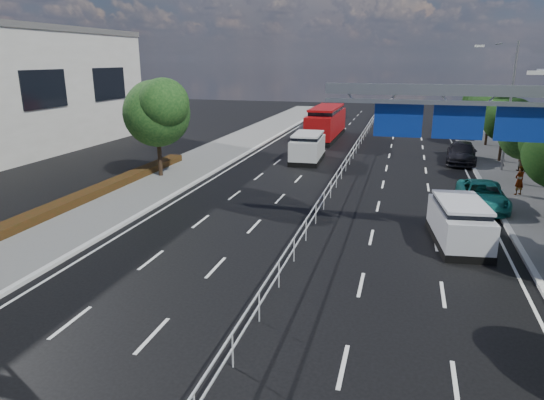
% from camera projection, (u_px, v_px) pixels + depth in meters
% --- Properties ---
extents(ground, '(160.00, 160.00, 0.00)m').
position_uv_depth(ground, '(243.00, 350.00, 13.51)').
color(ground, black).
rests_on(ground, ground).
extents(median_fence, '(0.05, 85.00, 1.02)m').
position_uv_depth(median_fence, '(345.00, 166.00, 34.19)').
color(median_fence, silver).
rests_on(median_fence, ground).
extents(overhead_gantry, '(10.24, 0.38, 7.45)m').
position_uv_depth(overhead_gantry, '(479.00, 116.00, 19.53)').
color(overhead_gantry, gray).
rests_on(overhead_gantry, ground).
extents(streetlight_far, '(2.78, 2.40, 9.00)m').
position_uv_depth(streetlight_far, '(506.00, 98.00, 33.44)').
color(streetlight_far, gray).
rests_on(streetlight_far, ground).
extents(near_tree_back, '(4.84, 4.51, 6.69)m').
position_uv_depth(near_tree_back, '(157.00, 109.00, 31.89)').
color(near_tree_back, black).
rests_on(near_tree_back, ground).
extents(far_tree_e, '(3.63, 3.38, 5.13)m').
position_uv_depth(far_tree_e, '(528.00, 130.00, 30.00)').
color(far_tree_e, black).
rests_on(far_tree_e, ground).
extents(far_tree_f, '(3.52, 3.28, 5.02)m').
position_uv_depth(far_tree_f, '(505.00, 118.00, 36.96)').
color(far_tree_f, black).
rests_on(far_tree_f, ground).
extents(far_tree_g, '(3.96, 3.69, 5.45)m').
position_uv_depth(far_tree_g, '(491.00, 105.00, 43.82)').
color(far_tree_g, black).
rests_on(far_tree_g, ground).
extents(far_tree_h, '(3.41, 3.18, 4.91)m').
position_uv_depth(far_tree_h, '(479.00, 102.00, 50.86)').
color(far_tree_h, black).
rests_on(far_tree_h, ground).
extents(white_minivan, '(2.43, 5.21, 2.23)m').
position_uv_depth(white_minivan, '(308.00, 147.00, 38.19)').
color(white_minivan, black).
rests_on(white_minivan, ground).
extents(red_bus, '(2.61, 10.76, 3.21)m').
position_uv_depth(red_bus, '(326.00, 122.00, 48.94)').
color(red_bus, black).
rests_on(red_bus, ground).
extents(near_car_silver, '(1.97, 4.29, 1.43)m').
position_uv_depth(near_car_silver, '(307.00, 129.00, 50.60)').
color(near_car_silver, '#95979C').
rests_on(near_car_silver, ground).
extents(near_car_dark, '(1.91, 4.93, 1.60)m').
position_uv_depth(near_car_dark, '(327.00, 110.00, 68.37)').
color(near_car_dark, black).
rests_on(near_car_dark, ground).
extents(silver_minivan, '(2.57, 4.90, 1.95)m').
position_uv_depth(silver_minivan, '(459.00, 223.00, 21.09)').
color(silver_minivan, black).
rests_on(silver_minivan, ground).
extents(parked_car_teal, '(2.37, 5.11, 1.42)m').
position_uv_depth(parked_car_teal, '(482.00, 195.00, 26.21)').
color(parked_car_teal, '#1A7570').
rests_on(parked_car_teal, ground).
extents(parked_car_dark, '(2.64, 5.52, 1.55)m').
position_uv_depth(parked_car_dark, '(462.00, 153.00, 37.69)').
color(parked_car_dark, black).
rests_on(parked_car_dark, ground).
extents(pedestrian_a, '(0.76, 0.71, 1.73)m').
position_uv_depth(pedestrian_a, '(519.00, 180.00, 28.20)').
color(pedestrian_a, gray).
rests_on(pedestrian_a, sidewalk_far).
extents(pedestrian_b, '(1.10, 0.95, 1.95)m').
position_uv_depth(pedestrian_b, '(522.00, 157.00, 34.22)').
color(pedestrian_b, gray).
rests_on(pedestrian_b, sidewalk_far).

